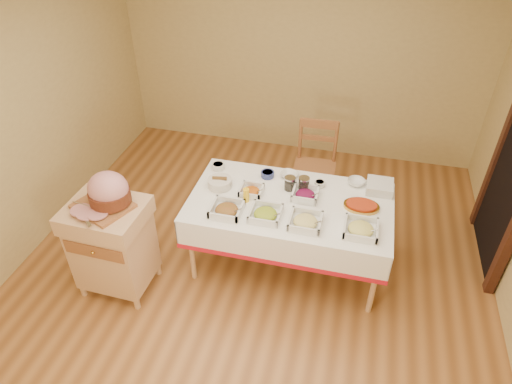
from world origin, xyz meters
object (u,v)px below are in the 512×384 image
butcher_cart (112,243)px  preserve_jar_right (304,184)px  mustard_bottle (246,194)px  brass_platter (361,206)px  ham_on_board (108,193)px  bread_basket (220,183)px  dining_chair (315,166)px  preserve_jar_left (290,184)px  dining_table (289,215)px  plate_stack (380,187)px

butcher_cart → preserve_jar_right: butcher_cart is taller
mustard_bottle → brass_platter: bearing=9.0°
ham_on_board → bread_basket: 1.03m
preserve_jar_right → brass_platter: preserve_jar_right is taller
mustard_bottle → preserve_jar_right: bearing=32.1°
butcher_cart → dining_chair: bearing=46.9°
ham_on_board → preserve_jar_left: ham_on_board is taller
dining_table → butcher_cart: 1.60m
ham_on_board → mustard_bottle: 1.17m
dining_table → plate_stack: 0.87m
butcher_cart → dining_chair: size_ratio=0.92×
dining_chair → bread_basket: bearing=-129.9°
dining_chair → ham_on_board: (-1.50, -1.62, 0.54)m
butcher_cart → mustard_bottle: (1.07, 0.57, 0.31)m
preserve_jar_left → dining_table: bearing=-77.0°
ham_on_board → brass_platter: bearing=18.9°
preserve_jar_right → brass_platter: size_ratio=0.42×
bread_basket → brass_platter: bread_basket is taller
dining_chair → ham_on_board: ham_on_board is taller
butcher_cart → mustard_bottle: bearing=28.2°
bread_basket → plate_stack: bread_basket is taller
dining_table → bread_basket: bearing=174.8°
brass_platter → dining_table: bearing=-173.8°
preserve_jar_left → plate_stack: size_ratio=0.55×
mustard_bottle → dining_chair: bearing=66.1°
preserve_jar_right → brass_platter: 0.56m
mustard_bottle → bread_basket: mustard_bottle is taller
dining_chair → preserve_jar_left: (-0.14, -0.81, 0.30)m
dining_table → preserve_jar_right: size_ratio=13.63×
bread_basket → plate_stack: size_ratio=0.95×
dining_table → mustard_bottle: bearing=-166.5°
preserve_jar_left → plate_stack: preserve_jar_left is taller
dining_chair → ham_on_board: size_ratio=2.11×
plate_stack → brass_platter: bearing=-116.0°
butcher_cart → plate_stack: bearing=24.8°
preserve_jar_left → bread_basket: size_ratio=0.58×
mustard_bottle → plate_stack: 1.24m
dining_table → preserve_jar_right: preserve_jar_right is taller
dining_chair → preserve_jar_right: bearing=-90.8°
butcher_cart → preserve_jar_right: (1.54, 0.87, 0.30)m
preserve_jar_left → brass_platter: preserve_jar_left is taller
dining_table → preserve_jar_right: (0.09, 0.20, 0.22)m
dining_table → ham_on_board: (-1.40, -0.63, 0.46)m
dining_table → butcher_cart: size_ratio=1.97×
dining_chair → butcher_cart: bearing=-133.1°
dining_table → brass_platter: 0.65m
plate_stack → bread_basket: bearing=-168.3°
butcher_cart → dining_chair: dining_chair is taller
preserve_jar_right → mustard_bottle: (-0.47, -0.30, 0.01)m
butcher_cart → mustard_bottle: size_ratio=5.50×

